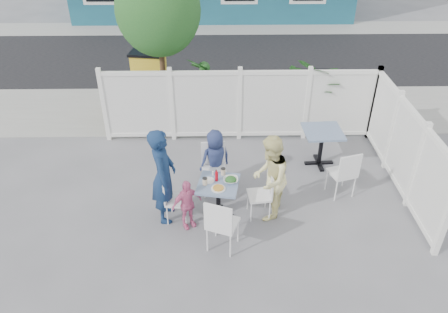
{
  "coord_description": "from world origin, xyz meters",
  "views": [
    {
      "loc": [
        -0.38,
        -6.04,
        5.02
      ],
      "look_at": [
        -0.27,
        0.16,
        0.97
      ],
      "focal_mm": 35.0,
      "sensor_mm": 36.0,
      "label": 1
    }
  ],
  "objects_px": {
    "man": "(163,176)",
    "woman": "(270,178)",
    "utility_cabinet": "(150,81)",
    "boy": "(215,159)",
    "chair_left": "(173,196)",
    "chair_near": "(221,222)",
    "chair_back": "(214,164)",
    "spare_table": "(322,138)",
    "chair_right": "(264,191)",
    "toddler": "(187,204)",
    "main_table": "(218,191)"
  },
  "relations": [
    {
      "from": "toddler",
      "to": "utility_cabinet",
      "type": "bearing_deg",
      "value": 73.42
    },
    {
      "from": "utility_cabinet",
      "to": "chair_back",
      "type": "relative_size",
      "value": 1.44
    },
    {
      "from": "utility_cabinet",
      "to": "chair_near",
      "type": "height_order",
      "value": "utility_cabinet"
    },
    {
      "from": "chair_right",
      "to": "toddler",
      "type": "distance_m",
      "value": 1.31
    },
    {
      "from": "woman",
      "to": "boy",
      "type": "bearing_deg",
      "value": -118.69
    },
    {
      "from": "utility_cabinet",
      "to": "chair_left",
      "type": "relative_size",
      "value": 1.65
    },
    {
      "from": "chair_right",
      "to": "woman",
      "type": "xyz_separation_m",
      "value": [
        0.09,
        0.01,
        0.26
      ]
    },
    {
      "from": "boy",
      "to": "toddler",
      "type": "relative_size",
      "value": 1.29
    },
    {
      "from": "boy",
      "to": "toddler",
      "type": "bearing_deg",
      "value": 43.21
    },
    {
      "from": "chair_near",
      "to": "toddler",
      "type": "height_order",
      "value": "chair_near"
    },
    {
      "from": "chair_near",
      "to": "boy",
      "type": "xyz_separation_m",
      "value": [
        -0.08,
        1.69,
        0.02
      ]
    },
    {
      "from": "spare_table",
      "to": "chair_near",
      "type": "relative_size",
      "value": 0.8
    },
    {
      "from": "chair_left",
      "to": "boy",
      "type": "relative_size",
      "value": 0.71
    },
    {
      "from": "man",
      "to": "chair_right",
      "type": "bearing_deg",
      "value": -90.16
    },
    {
      "from": "man",
      "to": "woman",
      "type": "height_order",
      "value": "man"
    },
    {
      "from": "woman",
      "to": "main_table",
      "type": "bearing_deg",
      "value": -73.07
    },
    {
      "from": "chair_right",
      "to": "man",
      "type": "xyz_separation_m",
      "value": [
        -1.66,
        -0.02,
        0.35
      ]
    },
    {
      "from": "utility_cabinet",
      "to": "main_table",
      "type": "distance_m",
      "value": 4.55
    },
    {
      "from": "utility_cabinet",
      "to": "woman",
      "type": "height_order",
      "value": "woman"
    },
    {
      "from": "utility_cabinet",
      "to": "spare_table",
      "type": "height_order",
      "value": "utility_cabinet"
    },
    {
      "from": "chair_near",
      "to": "man",
      "type": "xyz_separation_m",
      "value": [
        -0.93,
        0.82,
        0.29
      ]
    },
    {
      "from": "utility_cabinet",
      "to": "chair_right",
      "type": "relative_size",
      "value": 1.61
    },
    {
      "from": "main_table",
      "to": "toddler",
      "type": "bearing_deg",
      "value": -155.19
    },
    {
      "from": "chair_back",
      "to": "chair_right",
      "type": "bearing_deg",
      "value": 134.6
    },
    {
      "from": "chair_left",
      "to": "chair_near",
      "type": "relative_size",
      "value": 0.86
    },
    {
      "from": "utility_cabinet",
      "to": "main_table",
      "type": "height_order",
      "value": "utility_cabinet"
    },
    {
      "from": "chair_right",
      "to": "chair_back",
      "type": "relative_size",
      "value": 0.9
    },
    {
      "from": "chair_back",
      "to": "boy",
      "type": "distance_m",
      "value": 0.12
    },
    {
      "from": "man",
      "to": "boy",
      "type": "xyz_separation_m",
      "value": [
        0.85,
        0.87,
        -0.26
      ]
    },
    {
      "from": "chair_right",
      "to": "toddler",
      "type": "height_order",
      "value": "toddler"
    },
    {
      "from": "chair_right",
      "to": "chair_near",
      "type": "distance_m",
      "value": 1.12
    },
    {
      "from": "chair_right",
      "to": "toddler",
      "type": "bearing_deg",
      "value": 95.57
    },
    {
      "from": "chair_near",
      "to": "man",
      "type": "distance_m",
      "value": 1.27
    },
    {
      "from": "chair_near",
      "to": "man",
      "type": "relative_size",
      "value": 0.57
    },
    {
      "from": "chair_near",
      "to": "chair_left",
      "type": "bearing_deg",
      "value": 157.86
    },
    {
      "from": "man",
      "to": "woman",
      "type": "relative_size",
      "value": 1.11
    },
    {
      "from": "man",
      "to": "toddler",
      "type": "bearing_deg",
      "value": -123.99
    },
    {
      "from": "main_table",
      "to": "boy",
      "type": "xyz_separation_m",
      "value": [
        -0.05,
        0.88,
        0.05
      ]
    },
    {
      "from": "main_table",
      "to": "spare_table",
      "type": "distance_m",
      "value": 2.6
    },
    {
      "from": "utility_cabinet",
      "to": "chair_left",
      "type": "distance_m",
      "value": 4.4
    },
    {
      "from": "boy",
      "to": "toddler",
      "type": "xyz_separation_m",
      "value": [
        -0.47,
        -1.12,
        -0.13
      ]
    },
    {
      "from": "chair_left",
      "to": "chair_back",
      "type": "relative_size",
      "value": 0.87
    },
    {
      "from": "spare_table",
      "to": "man",
      "type": "distance_m",
      "value": 3.36
    },
    {
      "from": "spare_table",
      "to": "chair_near",
      "type": "xyz_separation_m",
      "value": [
        -2.03,
        -2.39,
        -0.04
      ]
    },
    {
      "from": "chair_back",
      "to": "spare_table",
      "type": "bearing_deg",
      "value": -163.39
    },
    {
      "from": "main_table",
      "to": "man",
      "type": "height_order",
      "value": "man"
    },
    {
      "from": "chair_left",
      "to": "man",
      "type": "height_order",
      "value": "man"
    },
    {
      "from": "chair_left",
      "to": "man",
      "type": "bearing_deg",
      "value": -109.79
    },
    {
      "from": "chair_right",
      "to": "spare_table",
      "type": "bearing_deg",
      "value": -46.26
    },
    {
      "from": "chair_right",
      "to": "chair_back",
      "type": "bearing_deg",
      "value": 42.36
    }
  ]
}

